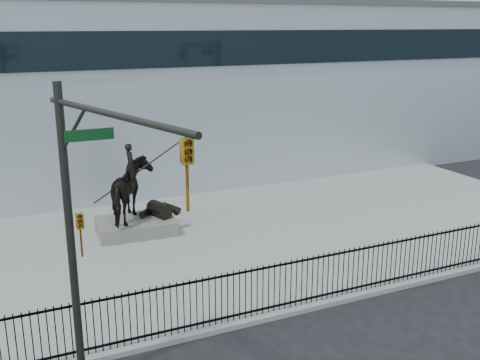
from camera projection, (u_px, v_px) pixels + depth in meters
name	position (u px, v px, depth m)	size (l,w,h in m)	color
ground	(341.00, 325.00, 15.60)	(120.00, 120.00, 0.00)	black
plaza	(237.00, 238.00, 21.71)	(30.00, 12.00, 0.15)	gray
building	(143.00, 89.00, 31.89)	(44.00, 14.00, 9.00)	#B4BCC4
picket_fence	(318.00, 278.00, 16.45)	(22.10, 0.10, 1.50)	black
statue_plinth	(136.00, 226.00, 22.02)	(2.94, 2.02, 0.55)	#63615A
equestrian_statue	(136.00, 191.00, 21.65)	(3.77, 2.45, 3.20)	black
traffic_signal_left	(88.00, 233.00, 11.26)	(1.52, 4.84, 7.00)	black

